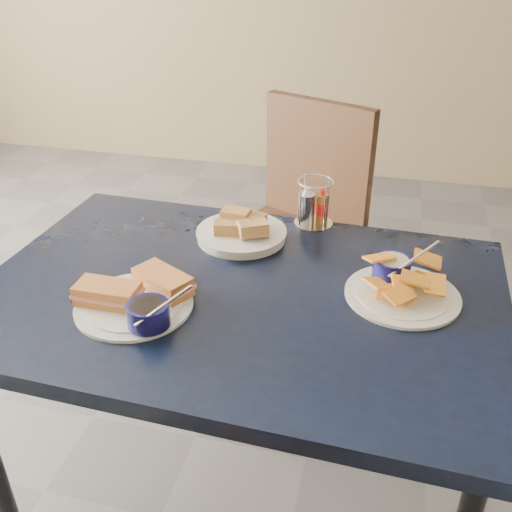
% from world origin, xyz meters
% --- Properties ---
extents(ground, '(6.00, 6.00, 0.00)m').
position_xyz_m(ground, '(0.00, 0.00, 0.00)').
color(ground, '#57565C').
rests_on(ground, ground).
extents(dining_table, '(1.25, 0.85, 0.75)m').
position_xyz_m(dining_table, '(0.22, -0.19, 0.68)').
color(dining_table, black).
rests_on(dining_table, ground).
extents(chair_far, '(0.58, 0.59, 0.95)m').
position_xyz_m(chair_far, '(0.18, 0.68, 0.54)').
color(chair_far, '#311C10').
rests_on(chair_far, ground).
extents(sandwich_plate, '(0.30, 0.26, 0.12)m').
position_xyz_m(sandwich_plate, '(0.02, -0.32, 0.78)').
color(sandwich_plate, white).
rests_on(sandwich_plate, dining_table).
extents(plantain_plate, '(0.26, 0.26, 0.12)m').
position_xyz_m(plantain_plate, '(0.58, -0.11, 0.77)').
color(plantain_plate, white).
rests_on(plantain_plate, dining_table).
extents(bread_basket, '(0.24, 0.24, 0.07)m').
position_xyz_m(bread_basket, '(0.16, 0.05, 0.77)').
color(bread_basket, white).
rests_on(bread_basket, dining_table).
extents(condiment_caddy, '(0.11, 0.11, 0.14)m').
position_xyz_m(condiment_caddy, '(0.33, 0.19, 0.81)').
color(condiment_caddy, silver).
rests_on(condiment_caddy, dining_table).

